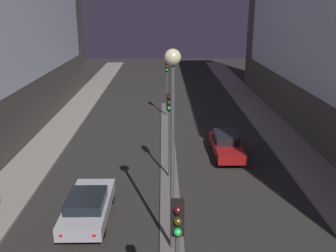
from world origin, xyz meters
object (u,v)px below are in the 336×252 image
object	(u,v)px
traffic_light_mid	(169,117)
traffic_light_far	(167,76)
traffic_light_near	(177,248)
car_left_lane	(88,206)
car_right_lane	(226,145)
street_lamp	(173,111)

from	to	relation	value
traffic_light_mid	traffic_light_far	bearing A→B (deg)	90.00
traffic_light_near	traffic_light_far	distance (m)	24.21
car_left_lane	car_right_lane	xyz separation A→B (m)	(7.60, 7.71, 0.03)
traffic_light_mid	car_left_lane	distance (m)	6.44
traffic_light_near	car_right_lane	xyz separation A→B (m)	(3.80, 14.94, -2.90)
traffic_light_far	street_lamp	world-z (taller)	street_lamp
traffic_light_far	car_right_lane	distance (m)	10.43
car_right_lane	traffic_light_near	bearing A→B (deg)	-104.27
street_lamp	car_right_lane	world-z (taller)	street_lamp
car_right_lane	traffic_light_mid	bearing A→B (deg)	-138.13
traffic_light_far	traffic_light_near	bearing A→B (deg)	-90.00
traffic_light_near	street_lamp	distance (m)	5.42
traffic_light_mid	traffic_light_far	world-z (taller)	same
traffic_light_near	car_left_lane	size ratio (longest dim) A/B	1.04
street_lamp	traffic_light_near	bearing A→B (deg)	-90.00
traffic_light_near	traffic_light_far	size ratio (longest dim) A/B	1.00
traffic_light_mid	traffic_light_far	size ratio (longest dim) A/B	1.00
traffic_light_mid	traffic_light_far	distance (m)	12.68
car_left_lane	car_right_lane	size ratio (longest dim) A/B	1.01
traffic_light_near	traffic_light_mid	bearing A→B (deg)	90.00
car_left_lane	traffic_light_mid	bearing A→B (deg)	48.55
traffic_light_near	car_left_lane	xyz separation A→B (m)	(-3.80, 7.23, -2.93)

